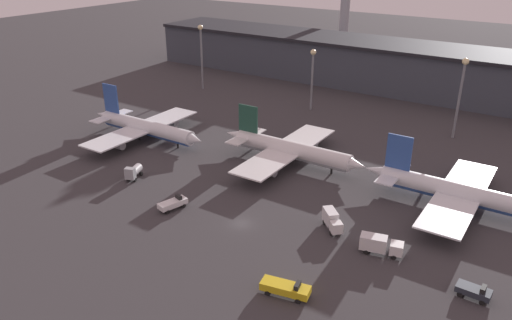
% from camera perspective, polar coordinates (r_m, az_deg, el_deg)
% --- Properties ---
extents(ground, '(600.00, 600.00, 0.00)m').
position_cam_1_polar(ground, '(98.17, -1.70, -7.26)').
color(ground, '#383538').
extents(terminal_building, '(219.94, 26.67, 16.53)m').
position_cam_1_polar(terminal_building, '(188.88, 18.12, 9.78)').
color(terminal_building, '#3D424C').
rests_on(terminal_building, ground).
extents(airplane_0, '(39.22, 36.99, 13.67)m').
position_cam_1_polar(airplane_0, '(140.50, -12.54, 3.66)').
color(airplane_0, white).
rests_on(airplane_0, ground).
extents(airplane_1, '(38.75, 37.23, 12.71)m').
position_cam_1_polar(airplane_1, '(122.50, 3.93, 1.18)').
color(airplane_1, white).
rests_on(airplane_1, ground).
extents(airplane_2, '(43.86, 35.87, 13.21)m').
position_cam_1_polar(airplane_2, '(109.78, 22.89, -3.67)').
color(airplane_2, white).
rests_on(airplane_2, ground).
extents(service_vehicle_0, '(5.95, 5.93, 3.46)m').
position_cam_1_polar(service_vehicle_0, '(96.68, 8.66, -6.77)').
color(service_vehicle_0, white).
rests_on(service_vehicle_0, ground).
extents(service_vehicle_1, '(3.83, 6.47, 2.63)m').
position_cam_1_polar(service_vehicle_1, '(103.95, -9.46, -4.92)').
color(service_vehicle_1, white).
rests_on(service_vehicle_1, ground).
extents(service_vehicle_2, '(5.18, 2.60, 2.56)m').
position_cam_1_polar(service_vehicle_2, '(86.25, 23.65, -13.57)').
color(service_vehicle_2, '#282D38').
rests_on(service_vehicle_2, ground).
extents(service_vehicle_3, '(8.12, 4.11, 2.79)m').
position_cam_1_polar(service_vehicle_3, '(79.92, 3.42, -14.41)').
color(service_vehicle_3, gold).
rests_on(service_vehicle_3, ground).
extents(service_vehicle_4, '(3.71, 5.48, 3.36)m').
position_cam_1_polar(service_vehicle_4, '(118.36, -13.81, -1.30)').
color(service_vehicle_4, '#9EA3A8').
rests_on(service_vehicle_4, ground).
extents(service_vehicle_5, '(7.81, 4.16, 3.28)m').
position_cam_1_polar(service_vehicle_5, '(91.26, 13.94, -9.34)').
color(service_vehicle_5, white).
rests_on(service_vehicle_5, ground).
extents(lamp_post_0, '(1.80, 1.80, 23.08)m').
position_cam_1_polar(lamp_post_0, '(184.56, -6.28, 12.58)').
color(lamp_post_0, slate).
rests_on(lamp_post_0, ground).
extents(lamp_post_1, '(1.80, 1.80, 19.57)m').
position_cam_1_polar(lamp_post_1, '(160.42, 6.47, 10.12)').
color(lamp_post_1, slate).
rests_on(lamp_post_1, ground).
extents(lamp_post_2, '(1.80, 1.80, 22.33)m').
position_cam_1_polar(lamp_post_2, '(145.73, 22.39, 7.68)').
color(lamp_post_2, slate).
rests_on(lamp_post_2, ground).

